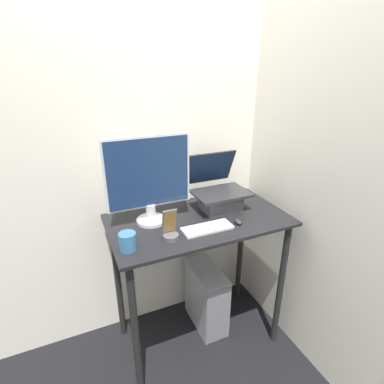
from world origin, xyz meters
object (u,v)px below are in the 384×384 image
(mouse, at_px, (238,222))
(laptop, at_px, (219,194))
(monitor, at_px, (149,181))
(cell_phone, at_px, (170,231))
(keyboard, at_px, (207,228))
(computer_tower, at_px, (206,297))

(mouse, bearing_deg, laptop, 89.69)
(monitor, bearing_deg, cell_phone, -80.49)
(monitor, xyz_separation_m, keyboard, (0.26, -0.21, -0.25))
(mouse, bearing_deg, keyboard, 175.49)
(keyboard, relative_size, computer_tower, 0.60)
(monitor, bearing_deg, laptop, 1.28)
(mouse, bearing_deg, cell_phone, 179.22)
(laptop, height_order, monitor, monitor)
(keyboard, distance_m, cell_phone, 0.23)
(keyboard, distance_m, mouse, 0.19)
(mouse, relative_size, computer_tower, 0.12)
(cell_phone, bearing_deg, keyboard, 2.43)
(laptop, relative_size, mouse, 5.97)
(laptop, bearing_deg, mouse, -90.31)
(computer_tower, bearing_deg, keyboard, -118.21)
(monitor, distance_m, computer_tower, 1.04)
(monitor, bearing_deg, mouse, -26.99)
(keyboard, xyz_separation_m, cell_phone, (-0.22, -0.01, 0.04))
(laptop, xyz_separation_m, computer_tower, (-0.07, -0.00, -0.81))
(monitor, relative_size, computer_tower, 1.07)
(keyboard, bearing_deg, cell_phone, -177.57)
(mouse, distance_m, cell_phone, 0.41)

